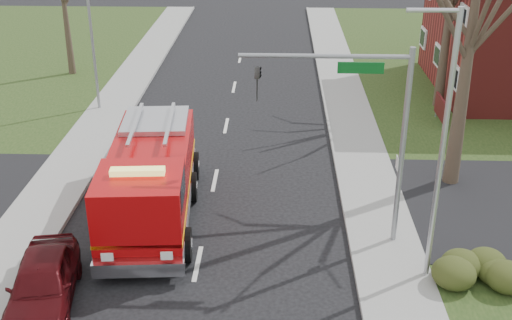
{
  "coord_description": "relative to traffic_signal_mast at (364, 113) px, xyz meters",
  "views": [
    {
      "loc": [
        2.48,
        -17.29,
        11.74
      ],
      "look_at": [
        1.76,
        3.73,
        2.0
      ],
      "focal_mm": 45.0,
      "sensor_mm": 36.0,
      "label": 1
    }
  ],
  "objects": [
    {
      "name": "sidewalk_right",
      "position": [
        0.99,
        -1.5,
        -4.63
      ],
      "size": [
        2.4,
        80.0,
        0.15
      ],
      "primitive_type": "cube",
      "color": "gray",
      "rests_on": "ground"
    },
    {
      "name": "sidewalk_left",
      "position": [
        -11.41,
        -1.5,
        -4.63
      ],
      "size": [
        2.4,
        80.0,
        0.15
      ],
      "primitive_type": "cube",
      "color": "gray",
      "rests_on": "ground"
    },
    {
      "name": "utility_pole_far",
      "position": [
        -12.01,
        12.5,
        -1.21
      ],
      "size": [
        0.14,
        0.14,
        7.0
      ],
      "primitive_type": "cylinder",
      "color": "gray",
      "rests_on": "ground"
    },
    {
      "name": "fire_engine",
      "position": [
        -7.16,
        1.27,
        -3.22
      ],
      "size": [
        3.61,
        8.33,
        3.28
      ],
      "rotation": [
        0.0,
        0.0,
        0.08
      ],
      "color": "#AA0709",
      "rests_on": "ground"
    },
    {
      "name": "traffic_signal_mast",
      "position": [
        0.0,
        0.0,
        0.0
      ],
      "size": [
        5.29,
        0.18,
        6.8
      ],
      "color": "gray",
      "rests_on": "ground"
    },
    {
      "name": "parked_car_maroon",
      "position": [
        -9.41,
        -3.73,
        -3.95
      ],
      "size": [
        2.49,
        4.68,
        1.52
      ],
      "primitive_type": "imported",
      "rotation": [
        0.0,
        0.0,
        0.16
      ],
      "color": "#3F0A0D",
      "rests_on": "ground"
    },
    {
      "name": "health_center_sign",
      "position": [
        5.29,
        11.0,
        -3.83
      ],
      "size": [
        0.12,
        2.0,
        1.4
      ],
      "color": "#471011",
      "rests_on": "ground"
    },
    {
      "name": "streetlight_pole",
      "position": [
        1.93,
        -2.0,
        -0.16
      ],
      "size": [
        1.48,
        0.16,
        8.4
      ],
      "color": "#B7BABF",
      "rests_on": "ground"
    },
    {
      "name": "ground",
      "position": [
        -5.21,
        -1.5,
        -4.71
      ],
      "size": [
        120.0,
        120.0,
        0.0
      ],
      "primitive_type": "plane",
      "color": "black",
      "rests_on": "ground"
    },
    {
      "name": "hedge_corner",
      "position": [
        3.79,
        -2.5,
        -4.13
      ],
      "size": [
        2.8,
        2.0,
        0.9
      ],
      "primitive_type": "ellipsoid",
      "color": "#283312",
      "rests_on": "lawn_right"
    }
  ]
}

